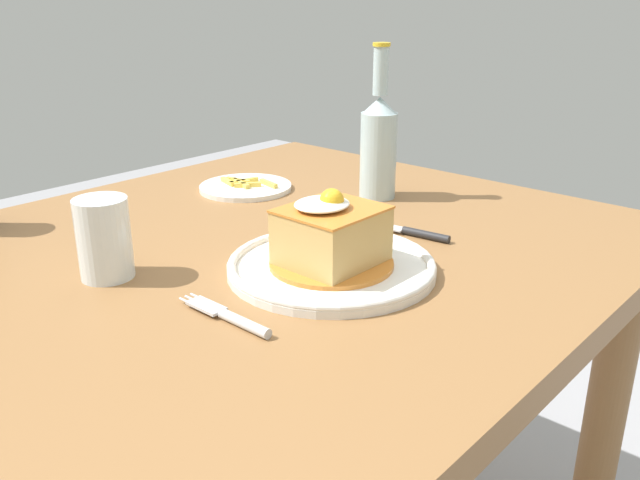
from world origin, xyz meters
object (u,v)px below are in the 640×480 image
object	(u,v)px
knife	(412,232)
side_plate_fries	(245,187)
fork	(232,318)
drinking_glass	(105,244)
beer_bottle_clear	(379,142)
main_plate	(331,266)

from	to	relation	value
knife	side_plate_fries	bearing A→B (deg)	89.96
fork	drinking_glass	xyz separation A→B (m)	(-0.02, 0.22, 0.04)
beer_bottle_clear	knife	bearing A→B (deg)	-128.05
side_plate_fries	fork	bearing A→B (deg)	-133.78
main_plate	beer_bottle_clear	bearing A→B (deg)	27.54
fork	beer_bottle_clear	xyz separation A→B (m)	(0.49, 0.17, 0.09)
knife	drinking_glass	distance (m)	0.44
main_plate	side_plate_fries	xyz separation A→B (m)	(0.19, 0.37, -0.00)
beer_bottle_clear	side_plate_fries	size ratio (longest dim) A/B	1.56
knife	fork	bearing A→B (deg)	-178.22
fork	knife	bearing A→B (deg)	1.78
beer_bottle_clear	fork	bearing A→B (deg)	-160.67
main_plate	beer_bottle_clear	size ratio (longest dim) A/B	1.03
beer_bottle_clear	side_plate_fries	world-z (taller)	beer_bottle_clear
drinking_glass	side_plate_fries	size ratio (longest dim) A/B	0.62
main_plate	side_plate_fries	bearing A→B (deg)	63.47
beer_bottle_clear	drinking_glass	distance (m)	0.52
fork	knife	size ratio (longest dim) A/B	0.85
drinking_glass	side_plate_fries	distance (m)	0.43
side_plate_fries	beer_bottle_clear	bearing A→B (deg)	-58.99
knife	beer_bottle_clear	bearing A→B (deg)	51.95
main_plate	beer_bottle_clear	world-z (taller)	beer_bottle_clear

